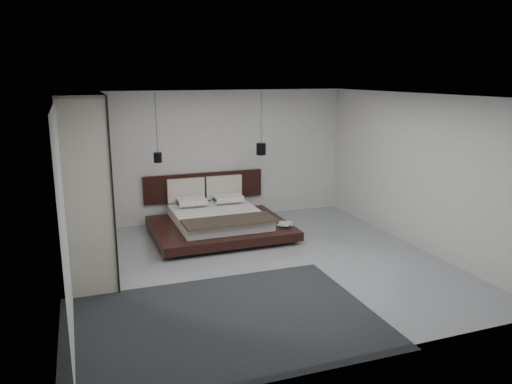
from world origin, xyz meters
name	(u,v)px	position (x,y,z in m)	size (l,w,h in m)	color
floor	(262,265)	(0.00, 0.00, 0.00)	(6.00, 6.00, 0.00)	gray
ceiling	(263,95)	(0.00, 0.00, 2.80)	(6.00, 6.00, 0.00)	white
wall_back	(213,156)	(0.00, 3.00, 1.40)	(6.00, 6.00, 0.00)	silver
wall_front	(364,240)	(0.00, -3.00, 1.40)	(6.00, 6.00, 0.00)	silver
wall_left	(64,199)	(-3.00, 0.00, 1.40)	(6.00, 6.00, 0.00)	silver
wall_right	(416,171)	(3.00, 0.00, 1.40)	(6.00, 6.00, 0.00)	silver
lattice_screen	(68,174)	(-2.95, 2.45, 1.30)	(0.05, 0.90, 2.60)	black
bed	(218,220)	(-0.22, 1.91, 0.28)	(2.62, 2.33, 1.05)	black
book_lower	(280,224)	(0.86, 1.28, 0.26)	(0.24, 0.32, 0.03)	#99724C
book_upper	(279,223)	(0.84, 1.25, 0.29)	(0.23, 0.32, 0.02)	#99724C
pendant_left	(158,157)	(-1.29, 2.31, 1.55)	(0.16, 0.16, 1.35)	black
pendant_right	(261,149)	(0.86, 2.31, 1.60)	(0.20, 0.20, 1.32)	black
wardrobe	(84,181)	(-2.70, 1.13, 1.43)	(0.68, 2.90, 2.85)	beige
rug	(223,322)	(-1.20, -1.70, 0.01)	(3.97, 2.83, 0.02)	black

